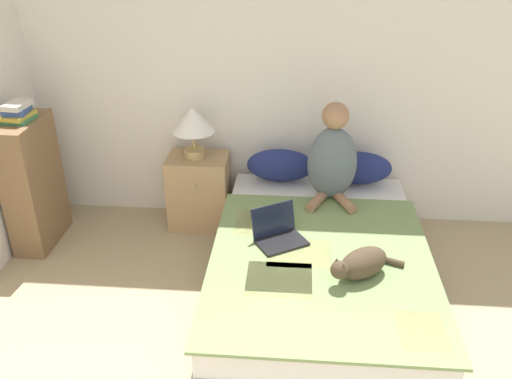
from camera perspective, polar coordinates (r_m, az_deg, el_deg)
wall_back at (r=4.26m, az=3.59°, el=12.70°), size 5.13×0.05×2.55m
bed at (r=3.70m, az=6.64°, el=-8.38°), size 1.39×2.09×0.42m
pillow_near at (r=4.31m, az=2.58°, el=2.57°), size 0.53×0.23×0.26m
pillow_far at (r=4.33m, az=10.65°, el=2.25°), size 0.53×0.23×0.26m
person_sitting at (r=3.99m, az=8.06°, el=3.23°), size 0.37×0.36×0.75m
cat_tabby at (r=3.27m, az=11.02°, el=-7.66°), size 0.47×0.36×0.18m
laptop_open at (r=3.56m, az=2.43°, el=-4.72°), size 0.40×0.38×0.22m
nightstand at (r=4.45m, az=-6.00°, el=-0.18°), size 0.48×0.38×0.61m
table_lamp at (r=4.21m, az=-6.66°, el=7.07°), size 0.33×0.33×0.41m
bookshelf at (r=4.44m, az=-22.40°, el=0.60°), size 0.24×0.55×1.01m
book_stack_top at (r=4.24m, az=-23.81°, el=7.43°), size 0.21×0.25×0.14m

